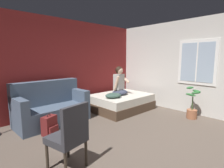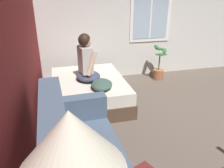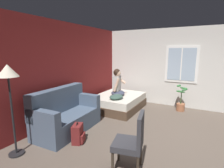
# 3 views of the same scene
# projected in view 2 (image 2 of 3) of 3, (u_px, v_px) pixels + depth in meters

# --- Properties ---
(wall_back_accent) EXTENTS (10.64, 0.16, 2.70)m
(wall_back_accent) POSITION_uv_depth(u_px,v_px,m) (9.00, 64.00, 2.19)
(wall_back_accent) COLOR maroon
(wall_back_accent) RESTS_ON ground
(wall_side_with_window) EXTENTS (0.19, 7.53, 2.70)m
(wall_side_with_window) POSITION_uv_depth(u_px,v_px,m) (163.00, 21.00, 5.49)
(wall_side_with_window) COLOR silver
(wall_side_with_window) RESTS_ON ground
(bed) EXTENTS (1.77, 1.39, 0.48)m
(bed) POSITION_uv_depth(u_px,v_px,m) (89.00, 91.00, 4.27)
(bed) COLOR #4C3828
(bed) RESTS_ON ground
(couch) EXTENTS (1.73, 0.89, 1.04)m
(couch) POSITION_uv_depth(u_px,v_px,m) (80.00, 162.00, 2.26)
(couch) COLOR #47566B
(couch) RESTS_ON ground
(person_seated) EXTENTS (0.59, 0.52, 0.88)m
(person_seated) POSITION_uv_depth(u_px,v_px,m) (87.00, 62.00, 3.99)
(person_seated) COLOR #383D51
(person_seated) RESTS_ON bed
(throw_pillow) EXTENTS (0.55, 0.46, 0.14)m
(throw_pillow) POSITION_uv_depth(u_px,v_px,m) (102.00, 84.00, 3.75)
(throw_pillow) COLOR #385147
(throw_pillow) RESTS_ON bed
(cell_phone) EXTENTS (0.15, 0.15, 0.01)m
(cell_phone) POSITION_uv_depth(u_px,v_px,m) (106.00, 84.00, 3.95)
(cell_phone) COLOR #B7B7BC
(cell_phone) RESTS_ON bed
(potted_plant) EXTENTS (0.39, 0.37, 0.85)m
(potted_plant) POSITION_uv_depth(u_px,v_px,m) (159.00, 67.00, 5.38)
(potted_plant) COLOR #995B3D
(potted_plant) RESTS_ON ground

